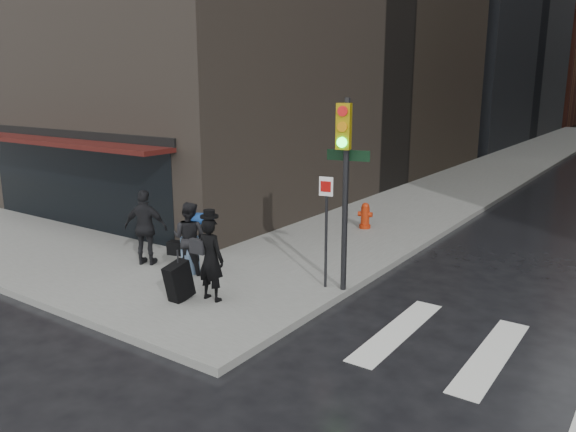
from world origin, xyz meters
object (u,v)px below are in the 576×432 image
at_px(man_greycoat, 146,228).
at_px(man_jeans, 189,237).
at_px(traffic_light, 343,170).
at_px(fire_hydrant, 365,217).
at_px(man_overcoat, 204,262).

bearing_deg(man_greycoat, man_jeans, 162.24).
height_order(traffic_light, fire_hydrant, traffic_light).
bearing_deg(man_overcoat, traffic_light, -134.88).
bearing_deg(fire_hydrant, traffic_light, -68.27).
relative_size(man_overcoat, man_greycoat, 1.04).
bearing_deg(fire_hydrant, man_greycoat, -114.01).
distance_m(man_overcoat, fire_hydrant, 6.69).
xyz_separation_m(man_overcoat, man_jeans, (-1.37, 1.00, 0.04)).
height_order(man_overcoat, man_greycoat, man_overcoat).
bearing_deg(man_greycoat, man_overcoat, 137.17).
height_order(man_overcoat, traffic_light, traffic_light).
bearing_deg(traffic_light, man_greycoat, -179.27).
bearing_deg(man_jeans, man_greycoat, -9.26).
distance_m(man_jeans, fire_hydrant, 5.86).
distance_m(man_overcoat, man_jeans, 1.70).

